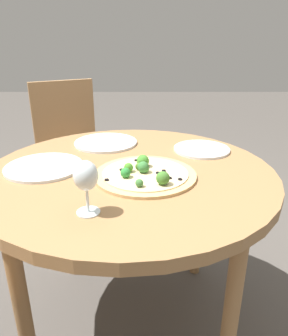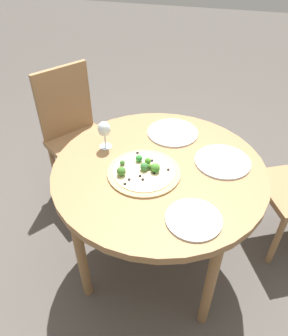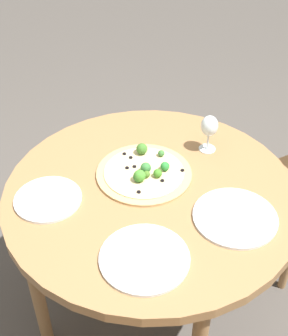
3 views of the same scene
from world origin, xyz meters
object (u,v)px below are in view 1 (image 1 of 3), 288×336
object	(u,v)px
chair	(70,154)
wine_glass	(85,178)
plate_side	(200,149)
pizza	(144,173)
plate_far	(105,143)
plate_near	(43,167)

from	to	relation	value
chair	wine_glass	xyz separation A→B (m)	(0.30, -1.12, 0.34)
wine_glass	plate_side	size ratio (longest dim) A/B	0.65
pizza	wine_glass	xyz separation A→B (m)	(-0.15, -0.24, 0.09)
chair	plate_far	size ratio (longest dim) A/B	3.33
pizza	plate_far	xyz separation A→B (m)	(-0.17, 0.35, -0.01)
plate_side	pizza	bearing A→B (deg)	-131.56
plate_near	plate_far	world-z (taller)	same
wine_glass	plate_far	size ratio (longest dim) A/B	0.55
plate_near	pizza	bearing A→B (deg)	-11.34
plate_near	plate_far	size ratio (longest dim) A/B	1.02
chair	plate_side	size ratio (longest dim) A/B	3.95
chair	plate_far	xyz separation A→B (m)	(0.28, -0.53, 0.24)
wine_glass	plate_side	xyz separation A→B (m)	(0.39, 0.51, -0.10)
wine_glass	plate_side	bearing A→B (deg)	52.56
plate_far	plate_near	bearing A→B (deg)	-124.23
chair	plate_side	world-z (taller)	chair
plate_near	plate_side	distance (m)	0.63
chair	plate_side	bearing A→B (deg)	-67.73
plate_far	wine_glass	bearing A→B (deg)	-88.31
chair	plate_near	world-z (taller)	chair
plate_far	plate_side	xyz separation A→B (m)	(0.41, -0.09, 0.00)
plate_near	plate_side	bearing A→B (deg)	17.88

